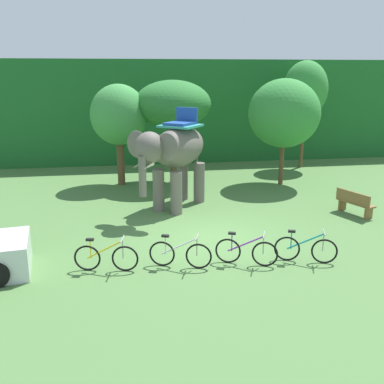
{
  "coord_description": "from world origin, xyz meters",
  "views": [
    {
      "loc": [
        -2.64,
        -12.69,
        5.08
      ],
      "look_at": [
        -0.44,
        1.0,
        1.3
      ],
      "focal_mm": 41.24,
      "sensor_mm": 36.0,
      "label": 1
    }
  ],
  "objects_px": {
    "bike_white": "(180,254)",
    "wooden_bench": "(354,202)",
    "tree_center_right": "(173,104)",
    "tree_right": "(119,115)",
    "elephant": "(175,152)",
    "tree_center": "(284,113)",
    "tree_left": "(305,90)",
    "bike_yellow": "(106,257)",
    "bike_purple": "(246,251)",
    "bike_teal": "(305,249)"
  },
  "relations": [
    {
      "from": "tree_right",
      "to": "tree_center_right",
      "type": "height_order",
      "value": "tree_center_right"
    },
    {
      "from": "bike_white",
      "to": "wooden_bench",
      "type": "distance_m",
      "value": 7.73
    },
    {
      "from": "tree_center_right",
      "to": "tree_center",
      "type": "bearing_deg",
      "value": -13.41
    },
    {
      "from": "bike_yellow",
      "to": "wooden_bench",
      "type": "bearing_deg",
      "value": 20.9
    },
    {
      "from": "tree_left",
      "to": "bike_yellow",
      "type": "height_order",
      "value": "tree_left"
    },
    {
      "from": "tree_right",
      "to": "tree_center",
      "type": "xyz_separation_m",
      "value": [
        7.36,
        -1.12,
        0.08
      ]
    },
    {
      "from": "tree_center",
      "to": "bike_white",
      "type": "relative_size",
      "value": 2.95
    },
    {
      "from": "tree_center_right",
      "to": "tree_right",
      "type": "bearing_deg",
      "value": -178.87
    },
    {
      "from": "tree_center_right",
      "to": "tree_center",
      "type": "xyz_separation_m",
      "value": [
        4.92,
        -1.17,
        -0.38
      ]
    },
    {
      "from": "elephant",
      "to": "wooden_bench",
      "type": "relative_size",
      "value": 2.51
    },
    {
      "from": "tree_center",
      "to": "bike_white",
      "type": "distance_m",
      "value": 10.59
    },
    {
      "from": "tree_right",
      "to": "tree_center_right",
      "type": "relative_size",
      "value": 0.97
    },
    {
      "from": "tree_left",
      "to": "elephant",
      "type": "distance_m",
      "value": 10.31
    },
    {
      "from": "tree_left",
      "to": "bike_white",
      "type": "relative_size",
      "value": 3.47
    },
    {
      "from": "elephant",
      "to": "bike_yellow",
      "type": "xyz_separation_m",
      "value": [
        -2.48,
        -5.23,
        -1.82
      ]
    },
    {
      "from": "elephant",
      "to": "bike_yellow",
      "type": "distance_m",
      "value": 6.07
    },
    {
      "from": "elephant",
      "to": "bike_white",
      "type": "bearing_deg",
      "value": -95.63
    },
    {
      "from": "tree_center_right",
      "to": "bike_white",
      "type": "relative_size",
      "value": 2.9
    },
    {
      "from": "tree_left",
      "to": "bike_white",
      "type": "distance_m",
      "value": 14.92
    },
    {
      "from": "tree_left",
      "to": "bike_yellow",
      "type": "xyz_separation_m",
      "value": [
        -10.25,
        -11.72,
        -3.79
      ]
    },
    {
      "from": "elephant",
      "to": "tree_center",
      "type": "bearing_deg",
      "value": 29.34
    },
    {
      "from": "tree_right",
      "to": "bike_yellow",
      "type": "xyz_separation_m",
      "value": [
        -0.46,
        -9.36,
        -2.82
      ]
    },
    {
      "from": "tree_right",
      "to": "elephant",
      "type": "xyz_separation_m",
      "value": [
        2.02,
        -4.13,
        -1.0
      ]
    },
    {
      "from": "bike_white",
      "to": "bike_purple",
      "type": "xyz_separation_m",
      "value": [
        1.79,
        -0.12,
        0.0
      ]
    },
    {
      "from": "bike_purple",
      "to": "bike_white",
      "type": "bearing_deg",
      "value": 176.33
    },
    {
      "from": "tree_left",
      "to": "tree_center",
      "type": "bearing_deg",
      "value": -124.92
    },
    {
      "from": "bike_yellow",
      "to": "bike_teal",
      "type": "relative_size",
      "value": 1.04
    },
    {
      "from": "tree_center",
      "to": "bike_white",
      "type": "xyz_separation_m",
      "value": [
        -5.87,
        -8.33,
        -2.89
      ]
    },
    {
      "from": "wooden_bench",
      "to": "tree_left",
      "type": "bearing_deg",
      "value": 80.53
    },
    {
      "from": "bike_yellow",
      "to": "bike_white",
      "type": "xyz_separation_m",
      "value": [
        1.95,
        -0.09,
        0.0
      ]
    },
    {
      "from": "tree_center_right",
      "to": "tree_left",
      "type": "relative_size",
      "value": 0.84
    },
    {
      "from": "elephant",
      "to": "bike_yellow",
      "type": "height_order",
      "value": "elephant"
    },
    {
      "from": "tree_right",
      "to": "tree_center",
      "type": "distance_m",
      "value": 7.45
    },
    {
      "from": "bike_white",
      "to": "bike_purple",
      "type": "height_order",
      "value": "same"
    },
    {
      "from": "tree_center_right",
      "to": "bike_yellow",
      "type": "distance_m",
      "value": 10.38
    },
    {
      "from": "bike_purple",
      "to": "tree_right",
      "type": "bearing_deg",
      "value": 108.96
    },
    {
      "from": "tree_center_right",
      "to": "bike_purple",
      "type": "xyz_separation_m",
      "value": [
        0.84,
        -9.61,
        -3.27
      ]
    },
    {
      "from": "bike_teal",
      "to": "tree_right",
      "type": "bearing_deg",
      "value": 117.11
    },
    {
      "from": "bike_teal",
      "to": "wooden_bench",
      "type": "bearing_deg",
      "value": 46.81
    },
    {
      "from": "bike_yellow",
      "to": "tree_right",
      "type": "bearing_deg",
      "value": 87.19
    },
    {
      "from": "tree_right",
      "to": "bike_yellow",
      "type": "bearing_deg",
      "value": -92.81
    },
    {
      "from": "tree_right",
      "to": "bike_yellow",
      "type": "distance_m",
      "value": 9.79
    },
    {
      "from": "tree_center_right",
      "to": "bike_yellow",
      "type": "relative_size",
      "value": 2.81
    },
    {
      "from": "tree_right",
      "to": "bike_purple",
      "type": "bearing_deg",
      "value": -71.04
    },
    {
      "from": "bike_yellow",
      "to": "bike_purple",
      "type": "relative_size",
      "value": 1.05
    },
    {
      "from": "tree_center",
      "to": "bike_white",
      "type": "height_order",
      "value": "tree_center"
    },
    {
      "from": "bike_white",
      "to": "wooden_bench",
      "type": "bearing_deg",
      "value": 26.69
    },
    {
      "from": "tree_left",
      "to": "bike_yellow",
      "type": "relative_size",
      "value": 3.37
    },
    {
      "from": "tree_right",
      "to": "tree_center",
      "type": "height_order",
      "value": "tree_center"
    },
    {
      "from": "tree_center",
      "to": "tree_left",
      "type": "distance_m",
      "value": 4.34
    }
  ]
}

